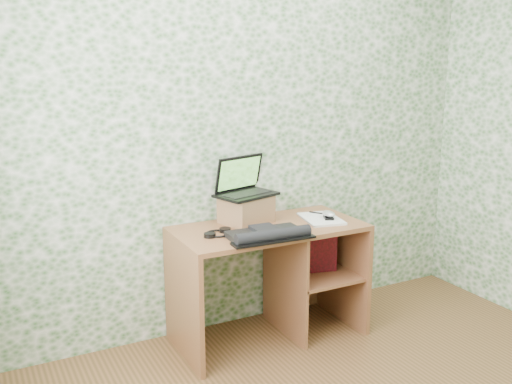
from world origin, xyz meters
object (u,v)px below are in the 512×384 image
riser (246,209)px  notepad (321,219)px  desk (277,263)px  keyboard (268,234)px  laptop (243,186)px

riser → notepad: bearing=-20.6°
riser → desk: bearing=-35.0°
desk → keyboard: bearing=-129.7°
laptop → keyboard: 0.45m
riser → notepad: 0.50m
riser → notepad: riser is taller
riser → keyboard: size_ratio=0.57×
riser → laptop: (-0.00, 0.04, 0.15)m
desk → laptop: 0.55m
laptop → keyboard: laptop is taller
desk → notepad: bearing=-11.2°
desk → riser: bearing=145.0°
keyboard → notepad: keyboard is taller
desk → notepad: size_ratio=3.72×
riser → keyboard: riser is taller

